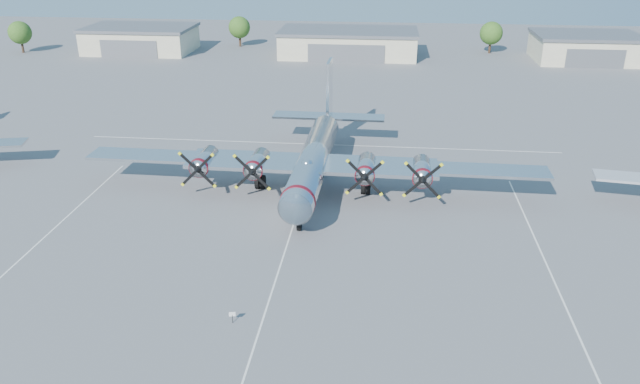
# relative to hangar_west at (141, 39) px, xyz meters

# --- Properties ---
(ground) EXTENTS (260.00, 260.00, 0.00)m
(ground) POSITION_rel_hangar_west_xyz_m (45.00, -81.96, -2.71)
(ground) COLOR #5B5B5E
(ground) RESTS_ON ground
(parking_lines) EXTENTS (60.00, 50.08, 0.01)m
(parking_lines) POSITION_rel_hangar_west_xyz_m (45.00, -83.71, -2.71)
(parking_lines) COLOR silver
(parking_lines) RESTS_ON ground
(hangar_west) EXTENTS (22.60, 14.60, 5.40)m
(hangar_west) POSITION_rel_hangar_west_xyz_m (0.00, 0.00, 0.00)
(hangar_west) COLOR #C0B799
(hangar_west) RESTS_ON ground
(hangar_center) EXTENTS (28.60, 14.60, 5.40)m
(hangar_center) POSITION_rel_hangar_west_xyz_m (45.00, -0.00, -0.00)
(hangar_center) COLOR #C0B799
(hangar_center) RESTS_ON ground
(hangar_east) EXTENTS (20.60, 14.60, 5.40)m
(hangar_east) POSITION_rel_hangar_west_xyz_m (93.00, 0.00, 0.00)
(hangar_east) COLOR #C0B799
(hangar_east) RESTS_ON ground
(tree_far_west) EXTENTS (4.80, 4.80, 6.64)m
(tree_far_west) POSITION_rel_hangar_west_xyz_m (-25.00, -3.96, 1.51)
(tree_far_west) COLOR #382619
(tree_far_west) RESTS_ON ground
(tree_west) EXTENTS (4.80, 4.80, 6.64)m
(tree_west) POSITION_rel_hangar_west_xyz_m (20.00, 8.04, 1.51)
(tree_west) COLOR #382619
(tree_west) RESTS_ON ground
(tree_east) EXTENTS (4.80, 4.80, 6.64)m
(tree_east) POSITION_rel_hangar_west_xyz_m (75.00, 6.04, 1.51)
(tree_east) COLOR #382619
(tree_east) RESTS_ON ground
(main_bomber_b29) EXTENTS (48.15, 33.36, 10.53)m
(main_bomber_b29) POSITION_rel_hangar_west_xyz_m (45.89, -69.84, -2.71)
(main_bomber_b29) COLOR silver
(main_bomber_b29) RESTS_ON ground
(info_placard) EXTENTS (0.46, 0.13, 0.89)m
(info_placard) POSITION_rel_hangar_west_xyz_m (42.94, -95.83, -2.08)
(info_placard) COLOR black
(info_placard) RESTS_ON ground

